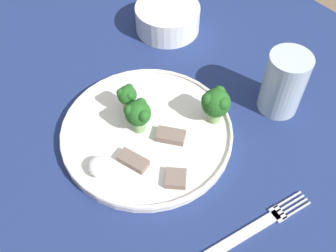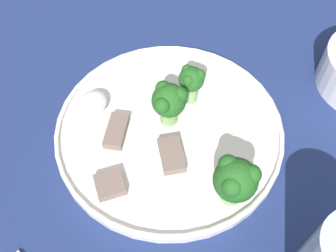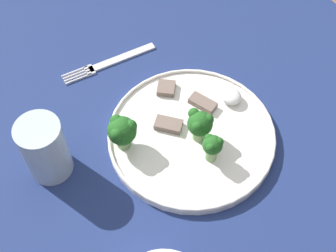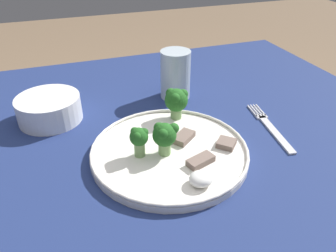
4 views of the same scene
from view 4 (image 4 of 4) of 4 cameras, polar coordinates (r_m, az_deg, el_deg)
table at (r=0.69m, az=-0.33°, el=-9.74°), size 1.09×0.98×0.70m
dinner_plate at (r=0.59m, az=0.26°, el=-4.42°), size 0.28×0.28×0.02m
fork at (r=0.71m, az=17.39°, el=-0.19°), size 0.05×0.19×0.00m
cream_bowl at (r=0.73m, az=-19.95°, el=2.77°), size 0.13×0.13×0.05m
drinking_glass at (r=0.78m, az=1.28°, el=8.53°), size 0.07×0.07×0.11m
broccoli_floret_near_rim_left at (r=0.67m, az=1.45°, el=4.50°), size 0.05×0.05×0.07m
broccoli_floret_center_left at (r=0.56m, az=-0.61°, el=-1.65°), size 0.04×0.04×0.06m
broccoli_floret_back_left at (r=0.56m, az=-5.07°, el=-2.18°), size 0.03×0.03×0.06m
meat_slice_front_slice at (r=0.62m, az=2.75°, el=-1.96°), size 0.05×0.05×0.01m
meat_slice_middle_slice at (r=0.61m, az=10.11°, el=-2.99°), size 0.04×0.04×0.01m
meat_slice_rear_slice at (r=0.56m, az=5.70°, el=-6.03°), size 0.05×0.04×0.01m
sauce_dollop at (r=0.52m, az=5.77°, el=-9.14°), size 0.04×0.03×0.02m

